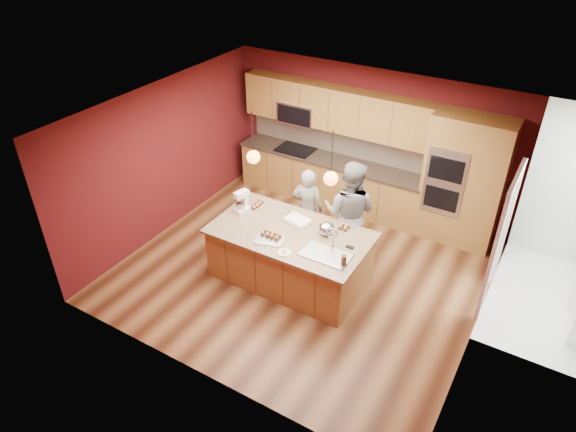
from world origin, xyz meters
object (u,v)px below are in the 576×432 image
Objects in this scene: person_left at (307,209)px; stand_mixer at (242,202)px; island at (291,255)px; mixing_bowl at (326,229)px; person_right at (349,213)px.

person_left is 1.15m from stand_mixer.
island is 9.85× the size of mixing_bowl.
mixing_bowl is (-0.06, -0.71, 0.09)m from person_right.
stand_mixer is at bearing -176.28° from mixing_bowl.
island is 1.17m from person_right.
person_left is 4.23× the size of stand_mixer.
person_right reaches higher than stand_mixer.
stand_mixer is at bearing 30.70° from person_left.
person_right is 7.33× the size of mixing_bowl.
person_left reaches higher than island.
person_right is 0.71m from mixing_bowl.
person_left is at bearing -7.61° from person_right.
person_left is at bearing 103.89° from island.
island is at bearing 88.31° from person_left.
stand_mixer is (-1.53, -0.80, 0.14)m from person_right.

